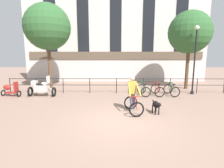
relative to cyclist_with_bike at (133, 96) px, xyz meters
name	(u,v)px	position (x,y,z in m)	size (l,w,h in m)	color
ground_plane	(119,121)	(-0.70, -1.14, -0.76)	(60.00, 60.00, 0.00)	#8E7060
canal_railing	(117,83)	(-0.70, 4.06, -0.05)	(15.05, 0.05, 1.05)	black
building_facade	(116,32)	(-0.70, 9.85, 4.10)	(18.00, 0.72, 9.77)	beige
cyclist_with_bike	(133,96)	(0.00, 0.00, 0.00)	(0.83, 1.25, 1.70)	black
dog	(156,105)	(1.04, -0.27, -0.34)	(0.34, 0.88, 0.61)	black
parked_motorcycle	(42,88)	(-5.56, 3.06, -0.20)	(1.72, 0.70, 1.35)	black
parked_bicycle_near_lamp	(144,90)	(1.09, 3.41, -0.41)	(0.77, 1.17, 0.86)	black
parked_bicycle_mid_left	(157,90)	(2.02, 3.41, -0.41)	(0.69, 1.13, 0.86)	black
parked_bicycle_mid_right	(171,90)	(2.94, 3.41, -0.41)	(0.79, 1.18, 0.86)	black
parked_scooter	(10,89)	(-7.63, 3.09, -0.30)	(1.33, 0.65, 0.96)	black
street_lamp	(195,57)	(4.51, 3.83, 1.78)	(0.28, 0.28, 4.55)	black
tree_canalside_left	(47,27)	(-5.88, 5.65, 3.95)	(3.46, 3.46, 6.46)	brown
tree_canalside_right	(190,33)	(4.85, 5.72, 3.56)	(3.20, 3.20, 5.94)	brown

